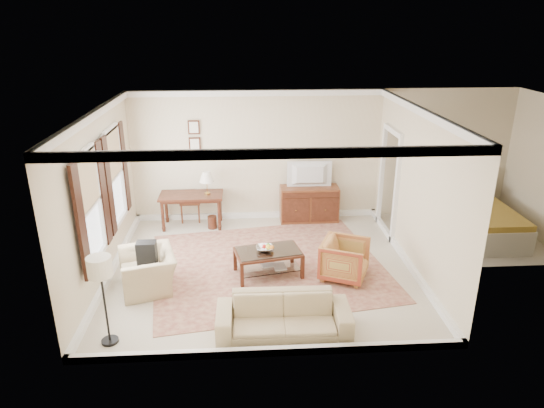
{
  "coord_description": "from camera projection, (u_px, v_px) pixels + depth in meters",
  "views": [
    {
      "loc": [
        -0.32,
        -7.89,
        4.28
      ],
      "look_at": [
        0.2,
        0.3,
        1.15
      ],
      "focal_mm": 32.0,
      "sensor_mm": 36.0,
      "label": 1
    }
  ],
  "objects": [
    {
      "name": "book_b",
      "position": [
        274.0,
        267.0,
        8.57
      ],
      "size": [
        0.28,
        0.06,
        0.38
      ],
      "primitive_type": "imported",
      "rotation": [
        0.0,
        0.0,
        0.12
      ],
      "color": "brown",
      "rests_on": "coffee_table"
    },
    {
      "name": "window_front",
      "position": [
        90.0,
        207.0,
        7.54
      ],
      "size": [
        0.12,
        1.56,
        1.8
      ],
      "primitive_type": null,
      "color": "#CCB284",
      "rests_on": "room_shell"
    },
    {
      "name": "sofa",
      "position": [
        284.0,
        310.0,
        6.95
      ],
      "size": [
        1.94,
        0.59,
        0.76
      ],
      "primitive_type": "imported",
      "rotation": [
        0.0,
        0.0,
        -0.01
      ],
      "color": "tan",
      "rests_on": "room_shell"
    },
    {
      "name": "book_a",
      "position": [
        261.0,
        264.0,
        8.67
      ],
      "size": [
        0.28,
        0.07,
        0.38
      ],
      "primitive_type": "imported",
      "rotation": [
        0.0,
        0.0,
        0.13
      ],
      "color": "brown",
      "rests_on": "coffee_table"
    },
    {
      "name": "floor_lamp",
      "position": [
        100.0,
        273.0,
        6.48
      ],
      "size": [
        0.33,
        0.33,
        1.35
      ],
      "color": "black",
      "rests_on": "room_shell"
    },
    {
      "name": "sideboard",
      "position": [
        309.0,
        204.0,
        10.9
      ],
      "size": [
        1.3,
        0.5,
        0.8
      ],
      "primitive_type": "cube",
      "color": "brown",
      "rests_on": "room_shell"
    },
    {
      "name": "backpack",
      "position": [
        147.0,
        250.0,
        8.08
      ],
      "size": [
        0.34,
        0.38,
        0.4
      ],
      "primitive_type": "cube",
      "rotation": [
        0.0,
        0.0,
        -1.13
      ],
      "color": "black",
      "rests_on": "club_armchair"
    },
    {
      "name": "tv",
      "position": [
        310.0,
        167.0,
        10.57
      ],
      "size": [
        0.94,
        0.54,
        0.12
      ],
      "primitive_type": "imported",
      "rotation": [
        0.0,
        0.0,
        3.14
      ],
      "color": "black",
      "rests_on": "sideboard"
    },
    {
      "name": "window_rear",
      "position": [
        115.0,
        176.0,
        9.03
      ],
      "size": [
        0.12,
        1.56,
        1.8
      ],
      "primitive_type": null,
      "color": "#CCB284",
      "rests_on": "room_shell"
    },
    {
      "name": "fruit_bowl",
      "position": [
        265.0,
        248.0,
        8.49
      ],
      "size": [
        0.42,
        0.42,
        0.1
      ],
      "primitive_type": "imported",
      "color": "silver",
      "rests_on": "coffee_table"
    },
    {
      "name": "doorway",
      "position": [
        389.0,
        184.0,
        10.08
      ],
      "size": [
        0.1,
        1.12,
        2.25
      ],
      "primitive_type": null,
      "color": "white",
      "rests_on": "room_shell"
    },
    {
      "name": "coffee_table",
      "position": [
        268.0,
        256.0,
        8.56
      ],
      "size": [
        1.25,
        0.88,
        0.48
      ],
      "rotation": [
        0.0,
        0.0,
        0.2
      ],
      "color": "#4E2416",
      "rests_on": "room_shell"
    },
    {
      "name": "striped_armchair",
      "position": [
        345.0,
        258.0,
        8.45
      ],
      "size": [
        0.96,
        0.98,
        0.78
      ],
      "primitive_type": "imported",
      "rotation": [
        0.0,
        0.0,
        1.16
      ],
      "color": "#9B3821",
      "rests_on": "room_shell"
    },
    {
      "name": "framed_prints",
      "position": [
        194.0,
        136.0,
        10.43
      ],
      "size": [
        0.25,
        0.04,
        0.68
      ],
      "primitive_type": null,
      "color": "#4E2416",
      "rests_on": "room_shell"
    },
    {
      "name": "writing_desk",
      "position": [
        191.0,
        199.0,
        10.51
      ],
      "size": [
        1.36,
        0.68,
        0.74
      ],
      "color": "#4E2416",
      "rests_on": "room_shell"
    },
    {
      "name": "rug",
      "position": [
        268.0,
        266.0,
        8.99
      ],
      "size": [
        4.64,
        4.14,
        0.01
      ],
      "primitive_type": "cube",
      "rotation": [
        0.0,
        0.0,
        0.15
      ],
      "color": "maroon",
      "rests_on": "room_shell"
    },
    {
      "name": "club_armchair",
      "position": [
        147.0,
        265.0,
        8.11
      ],
      "size": [
        0.9,
        1.14,
        0.88
      ],
      "primitive_type": "imported",
      "rotation": [
        0.0,
        0.0,
        -1.29
      ],
      "color": "tan",
      "rests_on": "room_shell"
    },
    {
      "name": "desk_chair",
      "position": [
        190.0,
        198.0,
        10.87
      ],
      "size": [
        0.55,
        0.55,
        1.05
      ],
      "primitive_type": null,
      "rotation": [
        0.0,
        0.0,
        -0.25
      ],
      "color": "brown",
      "rests_on": "room_shell"
    },
    {
      "name": "desk_lamp",
      "position": [
        207.0,
        183.0,
        10.4
      ],
      "size": [
        0.32,
        0.32,
        0.5
      ],
      "primitive_type": null,
      "color": "silver",
      "rests_on": "writing_desk"
    },
    {
      "name": "annex_bedroom",
      "position": [
        474.0,
        221.0,
        10.12
      ],
      "size": [
        3.0,
        2.7,
        2.9
      ],
      "color": "beige",
      "rests_on": "ground"
    },
    {
      "name": "room_shell",
      "position": [
        261.0,
        136.0,
        8.02
      ],
      "size": [
        5.51,
        5.01,
        2.91
      ],
      "color": "beige",
      "rests_on": "ground"
    }
  ]
}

